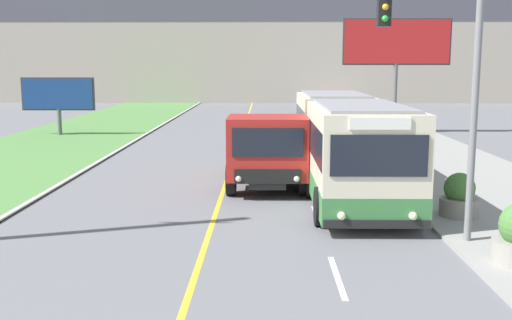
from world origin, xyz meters
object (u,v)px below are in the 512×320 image
at_px(dump_truck, 267,151).
at_px(traffic_light_mast, 447,74).
at_px(billboard_small, 58,95).
at_px(city_bus, 345,143).
at_px(planter_round_second, 459,197).
at_px(billboard_large, 397,45).

xyz_separation_m(dump_truck, traffic_light_mast, (3.91, -6.13, 2.61)).
bearing_deg(billboard_small, dump_truck, -51.30).
relative_size(city_bus, billboard_small, 2.86).
relative_size(traffic_light_mast, billboard_small, 1.45).
bearing_deg(dump_truck, traffic_light_mast, -57.47).
bearing_deg(city_bus, planter_round_second, -57.01).
bearing_deg(billboard_small, city_bus, -45.75).
bearing_deg(city_bus, dump_truck, -178.69).
height_order(dump_truck, planter_round_second, dump_truck).
distance_m(billboard_large, planter_round_second, 20.52).
bearing_deg(planter_round_second, traffic_light_mast, -116.94).
relative_size(city_bus, dump_truck, 1.95).
height_order(traffic_light_mast, billboard_small, traffic_light_mast).
bearing_deg(traffic_light_mast, billboard_small, 127.01).
bearing_deg(city_bus, traffic_light_mast, -77.43).
height_order(dump_truck, traffic_light_mast, traffic_light_mast).
bearing_deg(dump_truck, city_bus, 1.31).
distance_m(city_bus, planter_round_second, 4.75).
xyz_separation_m(traffic_light_mast, billboard_small, (-15.89, 21.08, -1.54)).
xyz_separation_m(city_bus, traffic_light_mast, (1.38, -6.19, 2.33)).
bearing_deg(billboard_large, billboard_small, -176.93).
bearing_deg(city_bus, billboard_large, 72.50).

